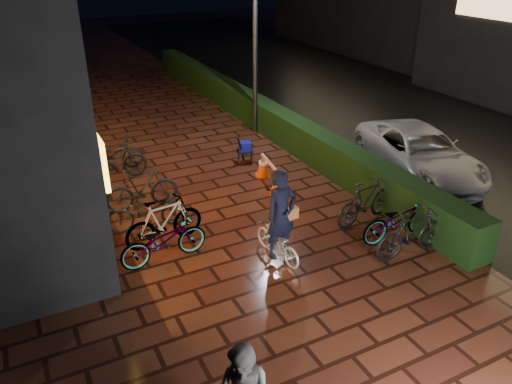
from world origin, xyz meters
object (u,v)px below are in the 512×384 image
van (420,153)px  cyclist (279,228)px  traffic_barrier (270,174)px  cart_assembly (245,148)px

van → cyclist: 5.96m
traffic_barrier → cart_assembly: size_ratio=1.75×
cyclist → cart_assembly: bearing=71.9°
van → cart_assembly: bearing=157.5°
van → traffic_barrier: van is taller
van → cyclist: bearing=-146.7°
van → traffic_barrier: size_ratio=2.90×
van → traffic_barrier: (-4.09, 1.33, -0.33)m
cyclist → cart_assembly: size_ratio=2.21×
traffic_barrier → cart_assembly: cart_assembly is taller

